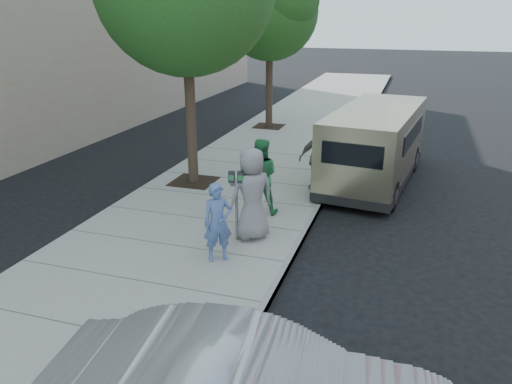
% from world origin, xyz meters
% --- Properties ---
extents(ground, '(120.00, 120.00, 0.00)m').
position_xyz_m(ground, '(0.00, 0.00, 0.00)').
color(ground, black).
rests_on(ground, ground).
extents(sidewalk, '(5.00, 60.00, 0.15)m').
position_xyz_m(sidewalk, '(-1.00, 0.00, 0.07)').
color(sidewalk, gray).
rests_on(sidewalk, ground).
extents(curb_face, '(0.12, 60.00, 0.16)m').
position_xyz_m(curb_face, '(1.44, 0.00, 0.07)').
color(curb_face, gray).
rests_on(curb_face, ground).
extents(tree_far, '(3.92, 3.80, 6.49)m').
position_xyz_m(tree_far, '(-2.25, 10.00, 4.88)').
color(tree_far, black).
rests_on(tree_far, sidewalk).
extents(parking_meter, '(0.33, 0.18, 1.52)m').
position_xyz_m(parking_meter, '(0.18, -0.84, 1.25)').
color(parking_meter, gray).
rests_on(parking_meter, sidewalk).
extents(van, '(2.61, 6.06, 2.18)m').
position_xyz_m(van, '(2.53, 4.36, 1.15)').
color(van, tan).
rests_on(van, ground).
extents(person_officer, '(0.68, 0.63, 1.56)m').
position_xyz_m(person_officer, '(0.14, -1.79, 0.93)').
color(person_officer, '#5271AE').
rests_on(person_officer, sidewalk).
extents(person_green_shirt, '(1.04, 0.91, 1.82)m').
position_xyz_m(person_green_shirt, '(0.19, 0.75, 1.06)').
color(person_green_shirt, '#2C8948').
rests_on(person_green_shirt, sidewalk).
extents(person_gray_shirt, '(1.13, 1.12, 1.97)m').
position_xyz_m(person_gray_shirt, '(0.45, -0.64, 1.14)').
color(person_gray_shirt, gray).
rests_on(person_gray_shirt, sidewalk).
extents(person_striped_polo, '(1.14, 0.81, 1.80)m').
position_xyz_m(person_striped_polo, '(1.20, 2.75, 1.05)').
color(person_striped_polo, slate).
rests_on(person_striped_polo, sidewalk).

